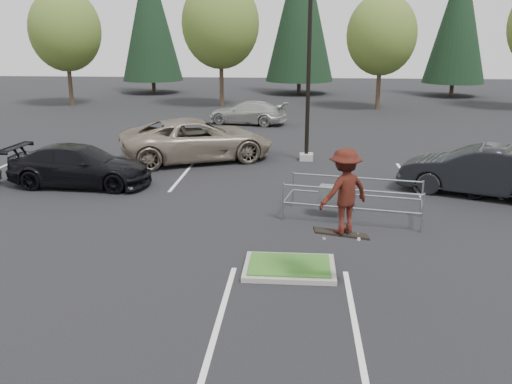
# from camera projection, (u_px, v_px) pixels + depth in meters

# --- Properties ---
(ground) EXTENTS (120.00, 120.00, 0.00)m
(ground) POSITION_uv_depth(u_px,v_px,m) (289.00, 270.00, 13.14)
(ground) COLOR black
(ground) RESTS_ON ground
(grass_median) EXTENTS (2.20, 1.60, 0.16)m
(grass_median) POSITION_uv_depth(u_px,v_px,m) (289.00, 267.00, 13.11)
(grass_median) COLOR gray
(grass_median) RESTS_ON ground
(stall_lines) EXTENTS (22.62, 17.60, 0.01)m
(stall_lines) POSITION_uv_depth(u_px,v_px,m) (255.00, 197.00, 19.00)
(stall_lines) COLOR white
(stall_lines) RESTS_ON ground
(light_pole) EXTENTS (0.70, 0.60, 10.12)m
(light_pole) POSITION_uv_depth(u_px,v_px,m) (309.00, 57.00, 23.30)
(light_pole) COLOR gray
(light_pole) RESTS_ON ground
(decid_a) EXTENTS (5.44, 5.44, 8.91)m
(decid_a) POSITION_uv_depth(u_px,v_px,m) (65.00, 33.00, 41.70)
(decid_a) COLOR #38281C
(decid_a) RESTS_ON ground
(decid_b) EXTENTS (5.89, 5.89, 9.64)m
(decid_b) POSITION_uv_depth(u_px,v_px,m) (221.00, 27.00, 41.11)
(decid_b) COLOR #38281C
(decid_b) RESTS_ON ground
(decid_c) EXTENTS (5.12, 5.12, 8.38)m
(decid_c) POSITION_uv_depth(u_px,v_px,m) (381.00, 37.00, 39.73)
(decid_c) COLOR #38281C
(decid_c) RESTS_ON ground
(conif_a) EXTENTS (5.72, 5.72, 13.00)m
(conif_a) POSITION_uv_depth(u_px,v_px,m) (150.00, 16.00, 50.50)
(conif_a) COLOR #38281C
(conif_a) RESTS_ON ground
(conif_b) EXTENTS (6.38, 6.38, 14.50)m
(conif_b) POSITION_uv_depth(u_px,v_px,m) (301.00, 7.00, 49.67)
(conif_b) COLOR #38281C
(conif_b) RESTS_ON ground
(conif_c) EXTENTS (5.50, 5.50, 12.50)m
(conif_c) POSITION_uv_depth(u_px,v_px,m) (459.00, 18.00, 47.91)
(conif_c) COLOR #38281C
(conif_c) RESTS_ON ground
(cart_corral) EXTENTS (4.35, 2.24, 1.18)m
(cart_corral) POSITION_uv_depth(u_px,v_px,m) (338.00, 194.00, 16.73)
(cart_corral) COLOR gray
(cart_corral) RESTS_ON ground
(skateboarder) EXTENTS (1.36, 1.23, 2.00)m
(skateboarder) POSITION_uv_depth(u_px,v_px,m) (343.00, 191.00, 11.44)
(skateboarder) COLOR black
(skateboarder) RESTS_ON ground
(car_l_tan) EXTENTS (7.47, 5.58, 1.88)m
(car_l_tan) POSITION_uv_depth(u_px,v_px,m) (195.00, 140.00, 24.19)
(car_l_tan) COLOR gray
(car_l_tan) RESTS_ON ground
(car_l_black) EXTENTS (5.39, 2.41, 1.54)m
(car_l_black) POSITION_uv_depth(u_px,v_px,m) (80.00, 166.00, 20.24)
(car_l_black) COLOR black
(car_l_black) RESTS_ON ground
(car_r_charc) EXTENTS (5.64, 3.76, 1.76)m
(car_r_charc) POSITION_uv_depth(u_px,v_px,m) (479.00, 170.00, 19.08)
(car_r_charc) COLOR black
(car_r_charc) RESTS_ON ground
(car_far_silver) EXTENTS (5.29, 3.10, 1.44)m
(car_far_silver) POSITION_uv_depth(u_px,v_px,m) (248.00, 113.00, 34.22)
(car_far_silver) COLOR #B1B2AC
(car_far_silver) RESTS_ON ground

